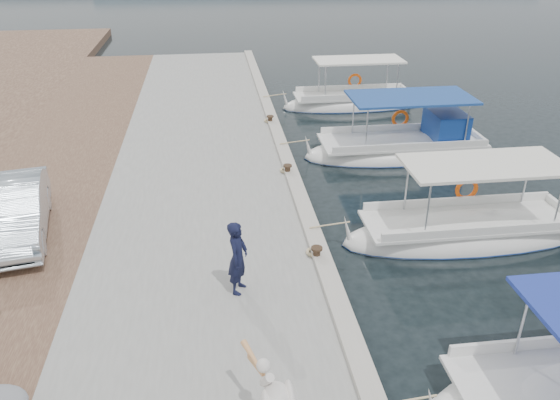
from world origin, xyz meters
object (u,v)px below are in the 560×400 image
(fishing_caique_c, at_px, (467,234))
(fishing_caique_e, at_px, (352,104))
(fisherman, at_px, (238,258))
(fishing_caique_d, at_px, (403,150))
(parked_car, at_px, (14,211))

(fishing_caique_c, bearing_deg, fishing_caique_e, 90.94)
(fishing_caique_c, xyz_separation_m, fisherman, (-6.40, -2.26, 1.23))
(fishing_caique_d, xyz_separation_m, fisherman, (-6.64, -8.34, 1.16))
(fishing_caique_e, xyz_separation_m, parked_car, (-11.74, -11.17, 1.07))
(parked_car, bearing_deg, fishing_caique_c, -15.04)
(fishing_caique_c, xyz_separation_m, fishing_caique_e, (-0.20, 12.05, 0.00))
(fishing_caique_e, distance_m, parked_car, 16.24)
(fishing_caique_c, relative_size, fisherman, 4.13)
(fishing_caique_e, bearing_deg, fishing_caique_c, -89.06)
(fishing_caique_d, bearing_deg, fishing_caique_e, 94.26)
(fishing_caique_d, relative_size, fishing_caique_e, 1.10)
(fisherman, height_order, parked_car, fisherman)
(fishing_caique_d, relative_size, parked_car, 1.73)
(fishing_caique_d, distance_m, fisherman, 10.73)
(fishing_caique_d, bearing_deg, fisherman, -128.53)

